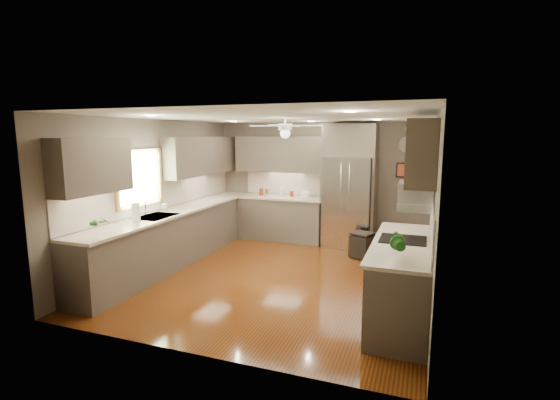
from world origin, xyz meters
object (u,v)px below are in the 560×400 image
Objects in this scene: bowl at (306,196)px; canister_c at (282,192)px; refrigerator at (349,188)px; paper_towel at (136,213)px; microwave at (415,196)px; canister_a at (261,192)px; canister_b at (267,192)px; canister_d at (292,194)px; potted_plant_right at (398,242)px; stool at (362,245)px; potted_plant_left at (101,222)px; soap_bottle at (165,206)px.

canister_c is at bearing 178.18° from bowl.
refrigerator is 8.03× the size of paper_towel.
bowl is at bearing 128.78° from microwave.
canister_a is 1.03× the size of canister_b.
canister_b is at bearing 138.36° from microwave.
canister_d is (0.23, -0.02, -0.03)m from canister_c.
microwave is 4.01m from paper_towel.
canister_a is at bearing 76.69° from paper_towel.
canister_d is 0.33× the size of potted_plant_right.
potted_plant_left is at bearing -134.46° from stool.
potted_plant_left is (0.14, -1.62, 0.05)m from soap_bottle.
canister_c is at bearing 59.88° from soap_bottle.
soap_bottle is (-1.00, -2.25, 0.02)m from canister_b.
potted_plant_left is at bearing -102.54° from canister_b.
soap_bottle is at bearing -155.12° from stool.
paper_towel reaches higher than canister_b.
canister_a is at bearing 79.13° from potted_plant_left.
potted_plant_right is at bearing -57.21° from canister_d.
paper_towel is (-3.97, -0.40, -0.40)m from microwave.
canister_a is at bearing 139.74° from microwave.
canister_a is 0.27× the size of microwave.
soap_bottle is 2.94m from bowl.
refrigerator is 5.25× the size of stool.
canister_c is (0.45, 0.07, 0.01)m from canister_a.
canister_b is 0.47× the size of paper_towel.
refrigerator reaches higher than stool.
microwave is at bearing -63.91° from refrigerator.
refrigerator reaches higher than microwave.
microwave is (0.12, 0.98, 0.36)m from potted_plant_right.
microwave is at bearing 15.65° from potted_plant_left.
microwave reaches higher than paper_towel.
stool is at bearing 45.54° from potted_plant_left.
canister_a is at bearing 179.19° from refrigerator.
canister_c is 0.34× the size of stool.
soap_bottle is at bearing 94.89° from potted_plant_left.
potted_plant_right is 1.59× the size of bowl.
paper_towel is (0.14, -0.91, 0.05)m from soap_bottle.
bowl is (-2.12, 3.76, -0.15)m from potted_plant_right.
refrigerator reaches higher than bowl.
canister_c is at bearing 176.20° from refrigerator.
refrigerator is at bearing 108.07° from potted_plant_right.
bowl is (1.87, 2.27, -0.06)m from soap_bottle.
stool is (1.85, -0.82, -0.79)m from canister_c.
canister_a is 0.93× the size of canister_c.
refrigerator reaches higher than canister_a.
canister_d is at bearing 153.83° from stool.
paper_towel is (-1.73, -3.19, 0.11)m from bowl.
canister_c is 2.17m from stool.
canister_a is 3.92m from potted_plant_left.
canister_d is 3.81m from microwave.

